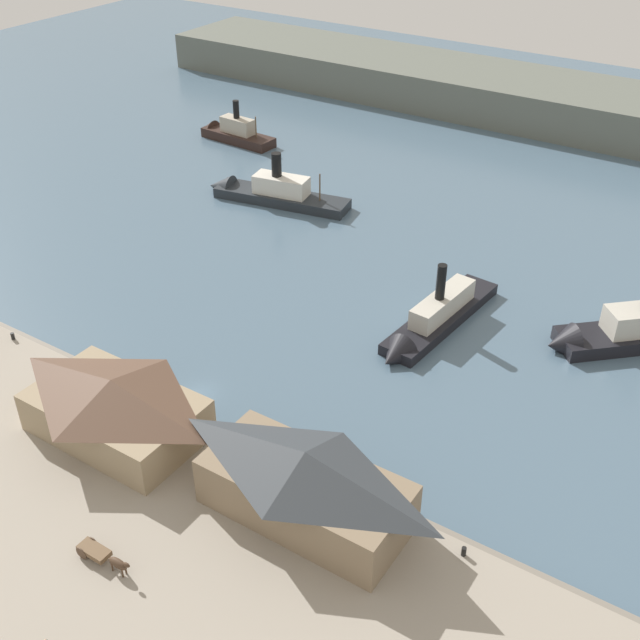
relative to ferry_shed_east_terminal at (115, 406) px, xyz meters
The scene contains 13 objects.
ground_plane 11.21m from the ferry_shed_east_terminal, 79.89° to the left, with size 320.00×320.00×0.00m, color slate.
quay_promenade 12.73m from the ferry_shed_east_terminal, 81.47° to the right, with size 110.00×36.00×1.20m, color #9E9384.
seawall_edge 7.86m from the ferry_shed_east_terminal, 74.48° to the left, with size 110.00×0.80×1.00m, color gray.
ferry_shed_east_terminal is the anchor object (origin of this frame).
ferry_shed_central_terminal 22.59m from the ferry_shed_east_terminal, ahead, with size 19.25×9.09×7.58m.
horse_cart 17.24m from the ferry_shed_east_terminal, 49.18° to the right, with size 5.83×1.48×1.87m.
mooring_post_east 37.12m from the ferry_shed_east_terminal, ahead, with size 0.44×0.44×0.90m, color black.
mooring_post_center_east 23.72m from the ferry_shed_east_terminal, 167.65° to the left, with size 0.44×0.44×0.90m, color black.
ferry_near_quay 60.71m from the ferry_shed_east_terminal, 111.58° to the left, with size 25.55×9.33×10.09m.
ferry_mid_harbor 59.98m from the ferry_shed_east_terminal, 49.92° to the left, with size 18.64×17.85×10.81m.
ferry_approaching_east 40.53m from the ferry_shed_east_terminal, 63.37° to the left, with size 6.63×23.87×10.26m.
ferry_outer_harbor 87.61m from the ferry_shed_east_terminal, 120.74° to the left, with size 17.31×5.33×9.33m.
far_headland 120.07m from the ferry_shed_east_terminal, 89.14° to the left, with size 180.00×24.00×8.00m, color #60665B.
Camera 1 is at (49.38, -50.43, 55.85)m, focal length 44.10 mm.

